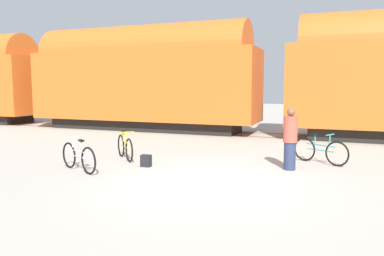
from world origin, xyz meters
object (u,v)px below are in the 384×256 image
freight_train (273,74)px  backpack (146,161)px  bicycle_yellow (125,147)px  bicycle_silver (78,157)px  bicycle_teal (320,151)px  person_in_red (290,139)px

freight_train → backpack: bearing=-105.7°
backpack → bicycle_yellow: bearing=147.0°
bicycle_silver → backpack: bearing=38.5°
bicycle_yellow → backpack: bicycle_yellow is taller
bicycle_silver → bicycle_teal: (6.07, 3.41, 0.00)m
freight_train → bicycle_yellow: (-3.41, -7.32, -2.47)m
bicycle_yellow → backpack: size_ratio=3.70×
person_in_red → backpack: person_in_red is taller
bicycle_teal → bicycle_yellow: size_ratio=1.28×
bicycle_teal → person_in_red: 1.47m
person_in_red → freight_train: bearing=-3.4°
freight_train → person_in_red: size_ratio=30.93×
bicycle_yellow → person_in_red: (5.01, 0.34, 0.46)m
bicycle_teal → person_in_red: person_in_red is taller
bicycle_yellow → person_in_red: bearing=3.9°
bicycle_silver → backpack: bicycle_silver is taller
person_in_red → backpack: (-3.88, -1.08, -0.67)m
bicycle_teal → freight_train: bearing=112.1°
freight_train → bicycle_silver: (-3.71, -9.21, -2.47)m
bicycle_teal → bicycle_yellow: (-5.76, -1.52, -0.00)m
freight_train → bicycle_teal: size_ratio=32.72×
bicycle_silver → bicycle_yellow: (0.31, 1.89, -0.00)m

